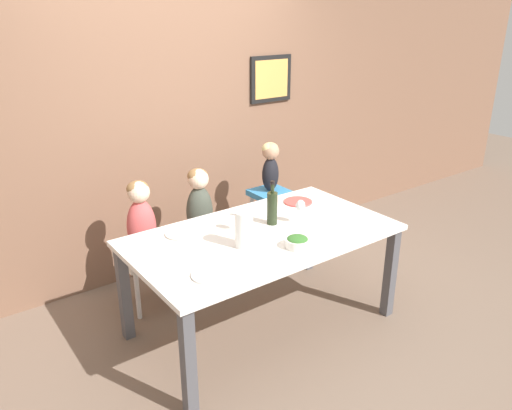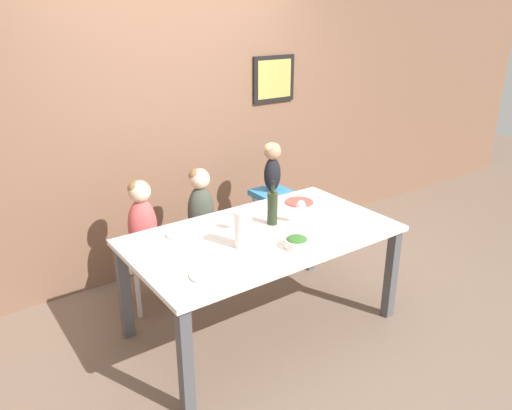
{
  "view_description": "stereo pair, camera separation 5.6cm",
  "coord_description": "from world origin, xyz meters",
  "px_view_note": "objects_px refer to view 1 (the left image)",
  "views": [
    {
      "loc": [
        -1.87,
        -2.46,
        2.18
      ],
      "look_at": [
        0.0,
        0.08,
        0.92
      ],
      "focal_mm": 35.0,
      "sensor_mm": 36.0,
      "label": 1
    },
    {
      "loc": [
        -1.82,
        -2.49,
        2.18
      ],
      "look_at": [
        0.0,
        0.08,
        0.92
      ],
      "focal_mm": 35.0,
      "sensor_mm": 36.0,
      "label": 2
    }
  ],
  "objects_px": {
    "dinner_plate_back_right": "(298,202)",
    "paper_towel_roll": "(244,229)",
    "chair_far_center": "(201,245)",
    "dinner_plate_front_left": "(210,275)",
    "salad_bowl_large": "(297,242)",
    "wine_bottle": "(272,207)",
    "chair_far_left": "(145,262)",
    "wine_glass_far": "(240,214)",
    "chair_right_highchair": "(270,208)",
    "person_child_center": "(199,202)",
    "dinner_plate_back_left": "(182,234)",
    "person_baby_right": "(270,163)",
    "wine_glass_near": "(301,207)",
    "person_child_left": "(141,216)"
  },
  "relations": [
    {
      "from": "wine_bottle",
      "to": "dinner_plate_back_left",
      "type": "xyz_separation_m",
      "value": [
        -0.6,
        0.22,
        -0.12
      ]
    },
    {
      "from": "person_child_center",
      "to": "wine_glass_far",
      "type": "relative_size",
      "value": 3.26
    },
    {
      "from": "dinner_plate_front_left",
      "to": "wine_glass_far",
      "type": "bearing_deg",
      "value": 39.96
    },
    {
      "from": "salad_bowl_large",
      "to": "wine_glass_far",
      "type": "bearing_deg",
      "value": 110.0
    },
    {
      "from": "person_baby_right",
      "to": "dinner_plate_back_left",
      "type": "bearing_deg",
      "value": -158.0
    },
    {
      "from": "wine_bottle",
      "to": "chair_far_left",
      "type": "bearing_deg",
      "value": 136.54
    },
    {
      "from": "chair_far_left",
      "to": "person_child_left",
      "type": "xyz_separation_m",
      "value": [
        -0.0,
        0.0,
        0.38
      ]
    },
    {
      "from": "wine_glass_far",
      "to": "dinner_plate_front_left",
      "type": "bearing_deg",
      "value": -140.04
    },
    {
      "from": "chair_far_left",
      "to": "person_child_center",
      "type": "bearing_deg",
      "value": 0.13
    },
    {
      "from": "dinner_plate_back_right",
      "to": "person_baby_right",
      "type": "bearing_deg",
      "value": 79.9
    },
    {
      "from": "chair_far_center",
      "to": "chair_right_highchair",
      "type": "bearing_deg",
      "value": -0.0
    },
    {
      "from": "paper_towel_roll",
      "to": "person_baby_right",
      "type": "bearing_deg",
      "value": 44.19
    },
    {
      "from": "dinner_plate_front_left",
      "to": "dinner_plate_back_left",
      "type": "height_order",
      "value": "same"
    },
    {
      "from": "person_baby_right",
      "to": "dinner_plate_back_left",
      "type": "relative_size",
      "value": 1.93
    },
    {
      "from": "dinner_plate_back_left",
      "to": "person_baby_right",
      "type": "bearing_deg",
      "value": 22.0
    },
    {
      "from": "wine_bottle",
      "to": "dinner_plate_back_left",
      "type": "distance_m",
      "value": 0.65
    },
    {
      "from": "dinner_plate_back_right",
      "to": "paper_towel_roll",
      "type": "bearing_deg",
      "value": -154.08
    },
    {
      "from": "person_child_left",
      "to": "dinner_plate_back_right",
      "type": "distance_m",
      "value": 1.21
    },
    {
      "from": "wine_glass_near",
      "to": "salad_bowl_large",
      "type": "bearing_deg",
      "value": -133.57
    },
    {
      "from": "person_child_center",
      "to": "dinner_plate_back_right",
      "type": "distance_m",
      "value": 0.78
    },
    {
      "from": "chair_far_center",
      "to": "person_baby_right",
      "type": "relative_size",
      "value": 1.04
    },
    {
      "from": "chair_far_left",
      "to": "person_baby_right",
      "type": "xyz_separation_m",
      "value": [
        1.2,
        0.0,
        0.57
      ]
    },
    {
      "from": "chair_right_highchair",
      "to": "person_child_center",
      "type": "height_order",
      "value": "person_child_center"
    },
    {
      "from": "chair_far_left",
      "to": "chair_far_center",
      "type": "height_order",
      "value": "same"
    },
    {
      "from": "person_child_left",
      "to": "chair_far_left",
      "type": "bearing_deg",
      "value": -90.0
    },
    {
      "from": "person_baby_right",
      "to": "dinner_plate_back_left",
      "type": "height_order",
      "value": "person_baby_right"
    },
    {
      "from": "person_baby_right",
      "to": "wine_bottle",
      "type": "relative_size",
      "value": 1.34
    },
    {
      "from": "salad_bowl_large",
      "to": "wine_bottle",
      "type": "bearing_deg",
      "value": 75.56
    },
    {
      "from": "chair_far_left",
      "to": "chair_right_highchair",
      "type": "distance_m",
      "value": 1.21
    },
    {
      "from": "salad_bowl_large",
      "to": "dinner_plate_back_right",
      "type": "xyz_separation_m",
      "value": [
        0.52,
        0.59,
        -0.03
      ]
    },
    {
      "from": "dinner_plate_back_right",
      "to": "chair_far_center",
      "type": "bearing_deg",
      "value": 143.58
    },
    {
      "from": "dinner_plate_front_left",
      "to": "wine_bottle",
      "type": "bearing_deg",
      "value": 26.69
    },
    {
      "from": "chair_far_left",
      "to": "wine_glass_far",
      "type": "relative_size",
      "value": 2.55
    },
    {
      "from": "wine_glass_far",
      "to": "dinner_plate_front_left",
      "type": "distance_m",
      "value": 0.64
    },
    {
      "from": "chair_far_center",
      "to": "dinner_plate_front_left",
      "type": "relative_size",
      "value": 2.02
    },
    {
      "from": "person_child_center",
      "to": "dinner_plate_front_left",
      "type": "distance_m",
      "value": 1.17
    },
    {
      "from": "wine_bottle",
      "to": "wine_glass_near",
      "type": "height_order",
      "value": "wine_bottle"
    },
    {
      "from": "chair_far_center",
      "to": "wine_glass_far",
      "type": "distance_m",
      "value": 0.81
    },
    {
      "from": "wine_glass_far",
      "to": "dinner_plate_back_left",
      "type": "distance_m",
      "value": 0.41
    },
    {
      "from": "chair_right_highchair",
      "to": "dinner_plate_front_left",
      "type": "height_order",
      "value": "dinner_plate_front_left"
    },
    {
      "from": "person_baby_right",
      "to": "wine_glass_far",
      "type": "distance_m",
      "value": 0.99
    },
    {
      "from": "paper_towel_roll",
      "to": "chair_far_left",
      "type": "bearing_deg",
      "value": 111.45
    },
    {
      "from": "chair_far_left",
      "to": "wine_glass_near",
      "type": "height_order",
      "value": "wine_glass_near"
    },
    {
      "from": "chair_far_left",
      "to": "paper_towel_roll",
      "type": "distance_m",
      "value": 1.04
    },
    {
      "from": "wine_glass_near",
      "to": "wine_glass_far",
      "type": "xyz_separation_m",
      "value": [
        -0.42,
        0.14,
        0.0
      ]
    },
    {
      "from": "chair_far_center",
      "to": "wine_glass_far",
      "type": "bearing_deg",
      "value": -94.37
    },
    {
      "from": "person_child_left",
      "to": "wine_glass_near",
      "type": "distance_m",
      "value": 1.17
    },
    {
      "from": "person_baby_right",
      "to": "wine_bottle",
      "type": "height_order",
      "value": "person_baby_right"
    },
    {
      "from": "person_child_left",
      "to": "person_baby_right",
      "type": "height_order",
      "value": "person_baby_right"
    },
    {
      "from": "chair_right_highchair",
      "to": "dinner_plate_back_right",
      "type": "distance_m",
      "value": 0.52
    }
  ]
}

